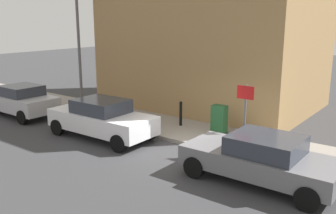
# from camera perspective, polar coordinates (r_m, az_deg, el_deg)

# --- Properties ---
(ground) EXTENTS (80.00, 80.00, 0.00)m
(ground) POSITION_cam_1_polar(r_m,az_deg,el_deg) (13.11, 2.98, -6.90)
(ground) COLOR #38383A
(sidewalk) EXTENTS (2.70, 30.00, 0.15)m
(sidewalk) POSITION_cam_1_polar(r_m,az_deg,el_deg) (18.17, -9.57, -1.01)
(sidewalk) COLOR gray
(sidewalk) RESTS_ON ground
(corner_building) EXTENTS (7.59, 10.01, 9.01)m
(corner_building) POSITION_cam_1_polar(r_m,az_deg,el_deg) (19.78, 7.25, 13.20)
(corner_building) COLOR #9E7A4C
(corner_building) RESTS_ON ground
(car_grey) EXTENTS (1.97, 4.36, 1.40)m
(car_grey) POSITION_cam_1_polar(r_m,az_deg,el_deg) (10.88, 14.04, -7.60)
(car_grey) COLOR slate
(car_grey) RESTS_ON ground
(car_white) EXTENTS (1.91, 4.44, 1.52)m
(car_white) POSITION_cam_1_polar(r_m,az_deg,el_deg) (14.65, -10.12, -1.70)
(car_white) COLOR silver
(car_white) RESTS_ON ground
(car_silver) EXTENTS (1.90, 4.03, 1.48)m
(car_silver) POSITION_cam_1_polar(r_m,az_deg,el_deg) (19.02, -21.61, 0.98)
(car_silver) COLOR #B7B7BC
(car_silver) RESTS_ON ground
(utility_cabinet) EXTENTS (0.46, 0.61, 1.15)m
(utility_cabinet) POSITION_cam_1_polar(r_m,az_deg,el_deg) (14.54, 7.83, -2.13)
(utility_cabinet) COLOR #1E4C28
(utility_cabinet) RESTS_ON sidewalk
(bollard_near_cabinet) EXTENTS (0.14, 0.14, 1.04)m
(bollard_near_cabinet) POSITION_cam_1_polar(r_m,az_deg,el_deg) (15.57, 1.96, -0.87)
(bollard_near_cabinet) COLOR black
(bollard_near_cabinet) RESTS_ON sidewalk
(street_sign) EXTENTS (0.08, 0.60, 2.30)m
(street_sign) POSITION_cam_1_polar(r_m,az_deg,el_deg) (12.49, 11.69, -0.23)
(street_sign) COLOR #59595B
(street_sign) RESTS_ON sidewalk
(lamppost) EXTENTS (0.20, 0.44, 5.72)m
(lamppost) POSITION_cam_1_polar(r_m,az_deg,el_deg) (19.22, -13.48, 9.35)
(lamppost) COLOR #59595B
(lamppost) RESTS_ON sidewalk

